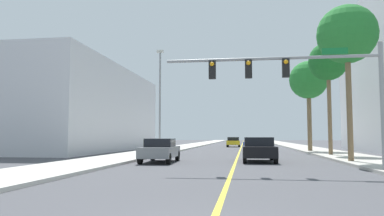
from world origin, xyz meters
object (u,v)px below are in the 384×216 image
palm_far (308,81)px  palm_near (347,35)px  car_gray (160,150)px  car_black (259,149)px  car_blue (252,144)px  palm_mid (328,62)px  car_yellow (233,142)px  street_lamp (160,96)px  traffic_signal_mast (301,77)px

palm_far → palm_near: bearing=-90.9°
car_gray → car_black: 6.04m
car_blue → palm_mid: bearing=-63.4°
palm_near → car_yellow: 33.10m
street_lamp → car_black: 11.49m
traffic_signal_mast → palm_near: size_ratio=1.04×
street_lamp → car_blue: (7.93, 12.26, -4.24)m
traffic_signal_mast → street_lamp: 16.56m
traffic_signal_mast → street_lamp: size_ratio=1.09×
car_gray → car_blue: car_gray is taller
palm_near → palm_far: 14.83m
traffic_signal_mast → palm_near: palm_near is taller
car_black → car_yellow: 30.93m
car_black → traffic_signal_mast: bearing=-75.7°
palm_far → car_gray: size_ratio=2.05×
traffic_signal_mast → car_blue: 25.99m
traffic_signal_mast → car_gray: (-7.57, 4.96, -3.44)m
car_blue → car_yellow: size_ratio=1.15×
palm_mid → car_gray: palm_mid is taller
palm_mid → palm_far: size_ratio=1.00×
car_blue → car_yellow: (-2.53, 11.41, 0.01)m
street_lamp → palm_far: size_ratio=0.99×
palm_mid → car_yellow: bearing=109.0°
palm_far → car_blue: size_ratio=1.99×
palm_near → palm_mid: palm_near is taller
car_gray → car_blue: bearing=-107.5°
palm_far → car_black: (-5.44, -14.18, -6.28)m
street_lamp → car_black: size_ratio=2.05×
palm_far → car_blue: 9.85m
palm_near → car_gray: size_ratio=2.12×
palm_mid → car_yellow: (-8.28, 24.05, -6.63)m
car_blue → palm_far: bearing=-41.5°
palm_near → palm_mid: 7.43m
palm_mid → palm_far: (-0.28, 7.41, -0.32)m
street_lamp → car_yellow: (5.40, 23.67, -4.23)m
palm_mid → car_yellow: size_ratio=2.28×
car_yellow → palm_near: bearing=-76.1°
street_lamp → car_black: (7.95, -7.15, -4.20)m
car_yellow → car_gray: bearing=-95.8°
car_gray → palm_mid: bearing=-146.8°
palm_near → palm_far: size_ratio=1.03×
palm_far → car_yellow: (-7.99, 16.64, -6.31)m
palm_mid → car_gray: bearing=-145.1°
car_black → car_yellow: car_black is taller
palm_near → traffic_signal_mast: bearing=-121.9°
traffic_signal_mast → car_yellow: bearing=96.5°
palm_near → car_blue: palm_near is taller
palm_far → car_blue: bearing=136.3°
traffic_signal_mast → palm_far: bearing=79.6°
car_gray → car_black: size_ratio=1.01×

